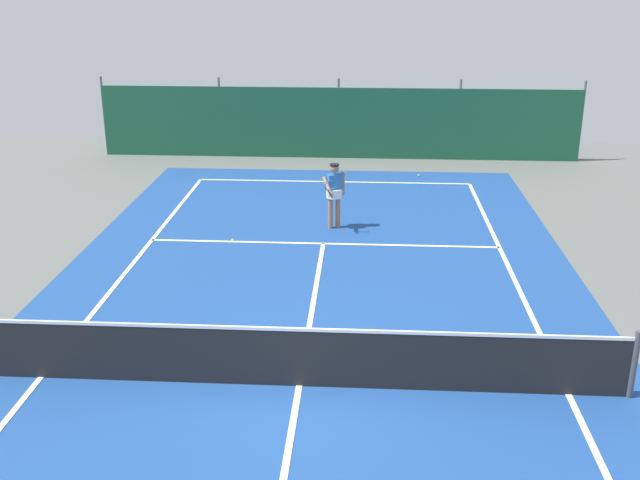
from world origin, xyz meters
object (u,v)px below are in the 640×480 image
(tennis_net, at_px, (299,357))
(tennis_ball_near_player, at_px, (419,175))
(parked_car, at_px, (440,121))
(tennis_player, at_px, (334,191))
(tennis_ball_midcourt, at_px, (233,240))

(tennis_net, bearing_deg, tennis_ball_near_player, 78.30)
(parked_car, bearing_deg, tennis_net, -95.75)
(tennis_player, distance_m, parked_car, 10.64)
(tennis_player, height_order, tennis_ball_midcourt, tennis_player)
(tennis_player, bearing_deg, tennis_ball_near_player, -140.64)
(tennis_player, height_order, parked_car, parked_car)
(tennis_ball_near_player, bearing_deg, tennis_player, -115.45)
(tennis_player, distance_m, tennis_ball_midcourt, 2.80)
(tennis_net, xyz_separation_m, tennis_player, (0.20, 7.61, 0.45))
(tennis_net, height_order, tennis_ball_midcourt, tennis_net)
(tennis_ball_midcourt, height_order, parked_car, parked_car)
(tennis_ball_near_player, relative_size, tennis_ball_midcourt, 1.00)
(tennis_ball_near_player, bearing_deg, tennis_net, -101.70)
(tennis_ball_near_player, xyz_separation_m, tennis_ball_midcourt, (-4.80, -6.27, 0.00))
(tennis_net, distance_m, tennis_ball_midcourt, 6.82)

